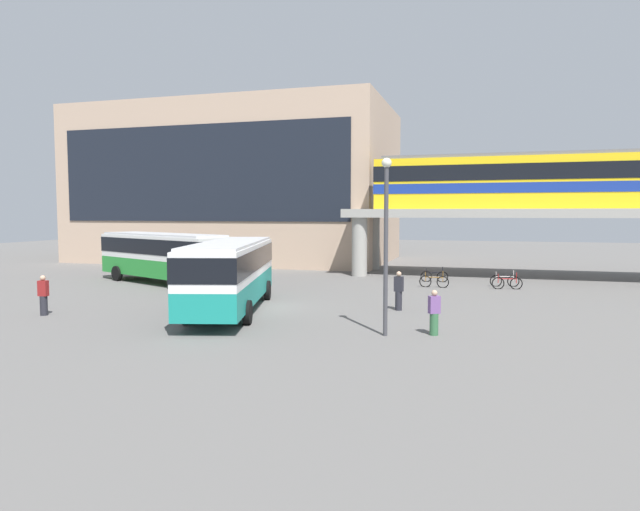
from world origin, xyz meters
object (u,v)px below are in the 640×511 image
bicycle_brown (434,282)px  pedestrian_waiting_near_stop (399,292)px  bicycle_silver (505,281)px  bicycle_black (434,276)px  bicycle_red (507,283)px  pedestrian_by_bike_rack (434,314)px  bus_main (231,268)px  station_building (239,186)px  train (556,180)px  bus_secondary (163,253)px  pedestrian_walking_across (43,296)px

bicycle_brown → pedestrian_waiting_near_stop: pedestrian_waiting_near_stop is taller
bicycle_silver → bicycle_black: 4.53m
bicycle_red → pedestrian_by_bike_rack: 14.39m
bus_main → bicycle_brown: 13.95m
station_building → bicycle_brown: 26.28m
bicycle_silver → train: bearing=58.8°
bicycle_red → pedestrian_waiting_near_stop: (-5.14, -9.08, 0.51)m
train → bicycle_brown: train is taller
bus_main → bicycle_black: 16.15m
bus_secondary → pedestrian_by_bike_rack: size_ratio=6.55×
bus_secondary → bicycle_black: bus_secondary is taller
bus_main → pedestrian_walking_across: bus_main is taller
bicycle_black → pedestrian_walking_across: (-15.56, -17.20, 0.49)m
bicycle_brown → bus_secondary: bearing=-170.1°
bicycle_black → pedestrian_by_bike_rack: size_ratio=1.06×
bicycle_red → pedestrian_by_bike_rack: pedestrian_by_bike_rack is taller
bus_main → bicycle_red: bearing=42.6°
bicycle_brown → bicycle_silver: bearing=21.4°
train → bicycle_red: (-3.31, -6.86, -6.42)m
station_building → bicycle_brown: (20.01, -15.63, -6.78)m
pedestrian_walking_across → train: bearing=42.9°
bus_main → bicycle_red: size_ratio=6.37×
bus_main → bicycle_black: bearing=59.9°
station_building → bicycle_brown: station_building is taller
bicycle_red → pedestrian_walking_across: 24.91m
station_building → pedestrian_walking_across: 30.98m
bicycle_red → pedestrian_by_bike_rack: size_ratio=1.05×
bicycle_red → bicycle_silver: 1.23m
pedestrian_by_bike_rack → bicycle_brown: bearing=94.8°
bus_main → bicycle_red: (12.52, 11.51, -1.63)m
bicycle_red → pedestrian_by_bike_rack: bearing=-102.4°
pedestrian_by_bike_rack → bicycle_red: bearing=77.6°
bicycle_brown → pedestrian_walking_across: bearing=-137.6°
bus_secondary → pedestrian_walking_across: bearing=-84.2°
bicycle_red → bicycle_black: 5.07m
bicycle_red → bicycle_silver: same height
train → pedestrian_waiting_near_stop: size_ratio=13.68×
pedestrian_waiting_near_stop → bus_main: bearing=-161.8°
bicycle_black → pedestrian_by_bike_rack: 16.50m
train → bus_main: 24.71m
station_building → bus_main: 29.65m
bicycle_red → bicycle_black: bearing=151.9°
bicycle_silver → bicycle_red: bearing=-85.1°
bus_secondary → bicycle_red: 21.52m
bus_secondary → bicycle_black: 17.75m
bicycle_black → bicycle_red: bearing=-28.1°
station_building → bicycle_red: bearing=-32.1°
bicycle_red → bus_secondary: bearing=-171.0°
bicycle_silver → bus_main: bearing=-134.3°
pedestrian_walking_across → bus_main: bearing=23.7°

